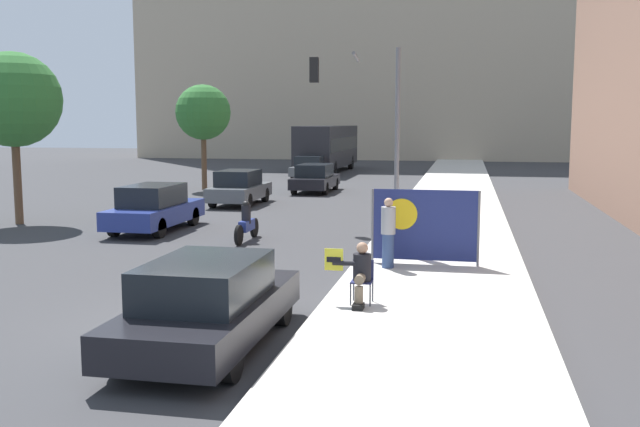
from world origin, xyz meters
name	(u,v)px	position (x,y,z in m)	size (l,w,h in m)	color
ground_plane	(195,326)	(0.00, 0.00, 0.00)	(160.00, 160.00, 0.00)	#38383A
sidewalk_curb	(448,217)	(4.01, 15.00, 0.08)	(4.10, 90.00, 0.16)	beige
seated_protester	(360,272)	(2.71, 1.51, 0.78)	(0.91, 0.77, 1.17)	#474C56
jogger_on_sidewalk	(388,232)	(2.86, 5.01, 1.00)	(0.34, 0.34, 1.66)	#334775
pedestrian_behind	(421,226)	(3.56, 6.23, 0.99)	(0.34, 0.34, 1.65)	#424247
protest_banner	(424,225)	(3.66, 5.59, 1.12)	(2.59, 0.06, 1.81)	slate
traffic_light_pole	(366,106)	(1.25, 12.70, 4.13)	(3.06, 2.83, 5.89)	slate
parked_car_curbside	(209,304)	(0.68, -1.12, 0.72)	(1.85, 4.60, 1.45)	black
car_on_road_nearest	(154,208)	(-5.44, 10.22, 0.76)	(1.74, 4.53, 1.54)	navy
car_on_road_midblock	(239,188)	(-5.04, 17.98, 0.75)	(1.77, 4.17, 1.51)	#565B60
car_on_road_distant	(315,178)	(-2.98, 24.19, 0.72)	(1.82, 4.45, 1.45)	black
car_on_road_far_lane	(311,167)	(-5.08, 32.73, 0.73)	(1.88, 4.41, 1.47)	#565B60
city_bus_on_road	(328,146)	(-5.19, 38.95, 1.90)	(2.53, 11.70, 3.32)	#232328
motorcycle_on_road	(247,224)	(-1.84, 8.87, 0.53)	(0.28, 2.16, 1.23)	navy
street_tree_near_curb	(13,100)	(-10.83, 10.78, 4.34)	(3.30, 3.30, 6.00)	brown
street_tree_midblock	(203,113)	(-9.03, 24.28, 4.07)	(2.90, 2.90, 5.55)	brown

